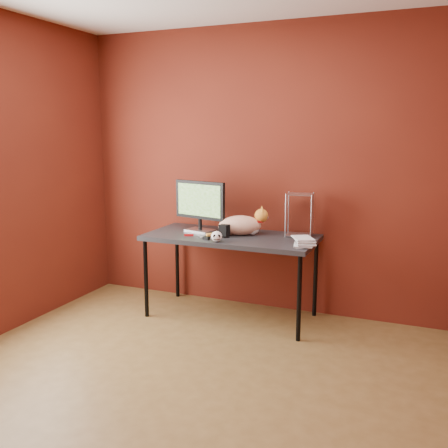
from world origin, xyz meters
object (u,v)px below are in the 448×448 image
at_px(speaker, 224,231).
at_px(book_stack, 297,197).
at_px(skull_mug, 217,236).
at_px(monitor, 200,204).
at_px(cat, 241,225).
at_px(desk, 231,241).

relative_size(speaker, book_stack, 0.14).
relative_size(skull_mug, book_stack, 0.13).
bearing_deg(skull_mug, monitor, 108.53).
relative_size(skull_mug, speaker, 0.92).
distance_m(monitor, skull_mug, 0.51).
height_order(cat, skull_mug, cat).
height_order(cat, speaker, cat).
relative_size(monitor, skull_mug, 5.25).
relative_size(monitor, cat, 1.10).
height_order(monitor, cat, monitor).
xyz_separation_m(monitor, cat, (0.40, 0.00, -0.17)).
relative_size(desk, skull_mug, 14.90).
xyz_separation_m(cat, book_stack, (0.56, -0.23, 0.31)).
xyz_separation_m(cat, speaker, (-0.10, -0.14, -0.04)).
height_order(desk, monitor, monitor).
relative_size(cat, skull_mug, 4.79).
xyz_separation_m(monitor, speaker, (0.30, -0.14, -0.21)).
height_order(speaker, book_stack, book_stack).
xyz_separation_m(speaker, book_stack, (0.66, -0.09, 0.35)).
height_order(desk, skull_mug, skull_mug).
xyz_separation_m(desk, book_stack, (0.63, -0.18, 0.45)).
bearing_deg(cat, skull_mug, -125.50).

